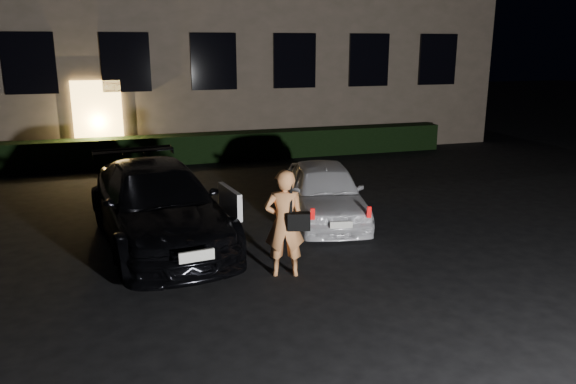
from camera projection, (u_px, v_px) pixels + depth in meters
name	position (u px, v px, depth m)	size (l,w,h in m)	color
ground	(356.00, 305.00, 7.82)	(80.00, 80.00, 0.00)	black
hedge	(219.00, 147.00, 17.41)	(15.00, 0.70, 0.85)	black
sedan	(158.00, 205.00, 10.15)	(2.62, 5.13, 1.42)	black
hatch	(324.00, 192.00, 11.47)	(2.07, 3.75, 1.21)	white
man	(285.00, 223.00, 8.64)	(0.71, 0.55, 1.70)	#DC8A4E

